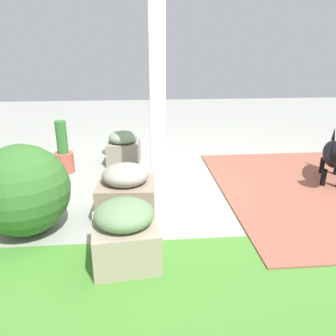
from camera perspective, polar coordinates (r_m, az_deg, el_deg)
name	(u,v)px	position (r m, az deg, el deg)	size (l,w,h in m)	color
ground_plane	(193,187)	(3.52, 4.29, -3.17)	(12.00, 12.00, 0.00)	#95988E
brick_path	(311,190)	(3.69, 23.05, -3.50)	(1.80, 2.40, 0.02)	#935340
porch_pillar	(157,79)	(3.22, -1.83, 14.87)	(0.15, 0.15, 2.19)	white
stone_planter_nearest	(124,148)	(4.17, -7.54, 3.39)	(0.42, 0.41, 0.41)	gray
stone_planter_mid	(126,191)	(2.89, -7.10, -3.96)	(0.50, 0.46, 0.46)	gray
stone_planter_far	(125,233)	(2.28, -7.27, -10.86)	(0.47, 0.48, 0.44)	tan
round_shrub	(23,190)	(2.78, -23.31, -3.45)	(0.70, 0.70, 0.70)	#346A29
terracotta_pot_tall	(64,154)	(4.02, -17.28, 2.20)	(0.22, 0.22, 0.60)	#A6523E
dog	(334,155)	(3.90, 26.30, 2.02)	(0.50, 0.76, 0.54)	black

